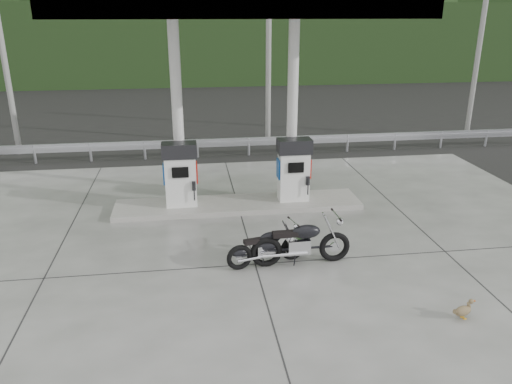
{
  "coord_description": "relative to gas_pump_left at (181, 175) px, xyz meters",
  "views": [
    {
      "loc": [
        -1.36,
        -10.8,
        5.31
      ],
      "look_at": [
        0.3,
        1.0,
        1.0
      ],
      "focal_mm": 35.0,
      "sensor_mm": 36.0,
      "label": 1
    }
  ],
  "objects": [
    {
      "name": "tree_band",
      "position": [
        1.6,
        27.5,
        1.93
      ],
      "size": [
        80.0,
        6.0,
        6.0
      ],
      "primitive_type": "cube",
      "color": "black",
      "rests_on": "ground"
    },
    {
      "name": "road",
      "position": [
        1.6,
        9.0,
        -1.07
      ],
      "size": [
        60.0,
        7.0,
        0.01
      ],
      "primitive_type": "cube",
      "color": "black",
      "rests_on": "ground"
    },
    {
      "name": "ground",
      "position": [
        1.6,
        -2.5,
        -1.07
      ],
      "size": [
        160.0,
        160.0,
        0.0
      ],
      "primitive_type": "plane",
      "color": "black",
      "rests_on": "ground"
    },
    {
      "name": "utility_pole_b",
      "position": [
        3.6,
        7.0,
        2.93
      ],
      "size": [
        0.22,
        0.22,
        8.0
      ],
      "primitive_type": "cylinder",
      "color": "gray",
      "rests_on": "ground"
    },
    {
      "name": "forecourt_apron",
      "position": [
        1.6,
        -2.5,
        -1.06
      ],
      "size": [
        18.0,
        14.0,
        0.02
      ],
      "primitive_type": "cube",
      "color": "slate",
      "rests_on": "ground"
    },
    {
      "name": "canopy_column_left",
      "position": [
        0.0,
        0.4,
        1.6
      ],
      "size": [
        0.3,
        0.3,
        5.0
      ],
      "primitive_type": "cylinder",
      "color": "white",
      "rests_on": "pump_island"
    },
    {
      "name": "motorcycle_right",
      "position": [
        1.85,
        -3.52,
        -0.64
      ],
      "size": [
        1.82,
        0.94,
        0.82
      ],
      "primitive_type": null,
      "rotation": [
        0.0,
        0.0,
        0.24
      ],
      "color": "black",
      "rests_on": "forecourt_apron"
    },
    {
      "name": "motorcycle_left",
      "position": [
        2.61,
        -3.59,
        -0.55
      ],
      "size": [
        2.12,
        0.71,
        1.0
      ],
      "primitive_type": null,
      "rotation": [
        0.0,
        0.0,
        0.02
      ],
      "color": "black",
      "rests_on": "forecourt_apron"
    },
    {
      "name": "canopy_column_right",
      "position": [
        3.2,
        0.4,
        1.6
      ],
      "size": [
        0.3,
        0.3,
        5.0
      ],
      "primitive_type": "cylinder",
      "color": "white",
      "rests_on": "pump_island"
    },
    {
      "name": "pump_island",
      "position": [
        1.6,
        0.0,
        -0.98
      ],
      "size": [
        7.0,
        1.4,
        0.15
      ],
      "primitive_type": "cube",
      "color": "gray",
      "rests_on": "forecourt_apron"
    },
    {
      "name": "gas_pump_left",
      "position": [
        0.0,
        0.0,
        0.0
      ],
      "size": [
        0.95,
        0.55,
        1.8
      ],
      "primitive_type": null,
      "color": "white",
      "rests_on": "pump_island"
    },
    {
      "name": "forested_hills",
      "position": [
        1.6,
        57.5,
        -1.07
      ],
      "size": [
        100.0,
        40.0,
        140.0
      ],
      "primitive_type": null,
      "color": "black",
      "rests_on": "ground"
    },
    {
      "name": "canopy_roof",
      "position": [
        1.6,
        0.0,
        4.3
      ],
      "size": [
        8.5,
        5.0,
        0.4
      ],
      "primitive_type": "cube",
      "color": "silver",
      "rests_on": "canopy_column_left"
    },
    {
      "name": "duck",
      "position": [
        5.06,
        -6.1,
        -0.89
      ],
      "size": [
        0.45,
        0.24,
        0.31
      ],
      "primitive_type": null,
      "rotation": [
        0.0,
        0.0,
        0.28
      ],
      "color": "brown",
      "rests_on": "forecourt_apron"
    },
    {
      "name": "utility_pole_c",
      "position": [
        12.6,
        7.0,
        2.93
      ],
      "size": [
        0.22,
        0.22,
        8.0
      ],
      "primitive_type": "cylinder",
      "color": "gray",
      "rests_on": "ground"
    },
    {
      "name": "utility_pole_a",
      "position": [
        -6.4,
        7.0,
        2.93
      ],
      "size": [
        0.22,
        0.22,
        8.0
      ],
      "primitive_type": "cylinder",
      "color": "gray",
      "rests_on": "ground"
    },
    {
      "name": "gas_pump_right",
      "position": [
        3.2,
        0.0,
        0.0
      ],
      "size": [
        0.95,
        0.55,
        1.8
      ],
      "primitive_type": null,
      "color": "white",
      "rests_on": "pump_island"
    },
    {
      "name": "guardrail",
      "position": [
        1.6,
        5.5,
        -0.36
      ],
      "size": [
        26.0,
        0.16,
        1.42
      ],
      "primitive_type": null,
      "color": "#A8A9B0",
      "rests_on": "ground"
    }
  ]
}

